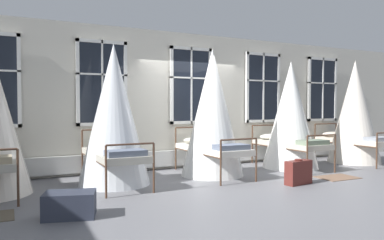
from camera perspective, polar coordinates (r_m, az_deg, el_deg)
The scene contains 10 objects.
ground at distance 7.77m, azimuth 3.54°, elevation -8.58°, with size 25.78×25.78×0.00m, color slate.
back_wall_with_windows at distance 8.74m, azimuth -0.44°, elevation 3.07°, with size 13.89×0.10×3.18m, color beige.
window_bank at distance 8.64m, azimuth -0.10°, elevation -0.31°, with size 9.45×0.10×2.78m.
cot_second at distance 6.85m, azimuth -12.11°, elevation 0.59°, with size 1.32×2.01×2.60m.
cot_third at distance 7.62m, azimuth 3.21°, elevation 0.95°, with size 1.32×2.01×2.65m.
cot_fourth at distance 8.91m, azimuth 15.17°, elevation 0.60°, with size 1.32×1.99×2.52m.
cot_fifth at distance 10.32m, azimuth 24.10°, elevation 1.03°, with size 1.32×2.00×2.65m.
rug_fourth at distance 8.02m, azimuth 21.77°, elevation -8.35°, with size 0.80×0.56×0.01m, color brown.
suitcase_dark at distance 7.08m, azimuth 16.33°, elevation -7.86°, with size 0.58×0.30×0.47m.
travel_trunk at distance 5.08m, azimuth -18.60°, elevation -12.46°, with size 0.64×0.40×0.33m, color #2D3342.
Camera 1 is at (-3.74, -6.65, 1.42)m, focal length 34.06 mm.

